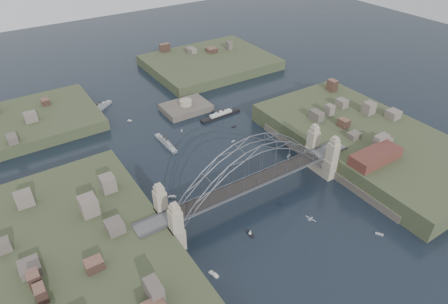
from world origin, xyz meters
TOP-DOWN VIEW (x-y plane):
  - ground at (0.00, 0.00)m, footprint 500.00×500.00m
  - bridge at (0.00, 0.00)m, footprint 84.00×13.80m
  - shore_west at (-57.32, 0.00)m, footprint 50.50×90.00m
  - shore_east at (57.32, 0.00)m, footprint 50.50×90.00m
  - headland_nw at (-55.00, 95.00)m, footprint 60.00×45.00m
  - headland_ne at (50.00, 110.00)m, footprint 70.00×55.00m
  - fort_island at (12.00, 70.00)m, footprint 22.00×16.00m
  - wharf_shed at (44.00, -14.00)m, footprint 20.00×8.00m
  - finger_pier at (39.00, -28.00)m, footprint 4.00×22.00m
  - naval_cruiser_near at (-9.48, 48.31)m, footprint 2.64×16.48m
  - naval_cruiser_far at (-22.89, 92.87)m, footprint 15.09×12.08m
  - ocean_liner at (22.67, 55.62)m, footprint 21.24×3.89m
  - aeroplane at (3.71, -23.43)m, footprint 1.96×3.49m
  - small_boat_a at (-22.59, 16.56)m, footprint 2.93×2.27m
  - small_boat_b at (15.40, 34.52)m, footprint 1.92×1.04m
  - small_boat_c at (-10.11, -12.48)m, footprint 1.10×3.06m
  - small_boat_d at (22.59, 44.43)m, footprint 2.15×0.74m
  - small_boat_e at (-31.76, 51.37)m, footprint 3.82×3.25m
  - small_boat_f at (1.13, 54.11)m, footprint 1.37×1.85m
  - small_boat_g at (23.77, -34.57)m, footprint 2.02×2.50m
  - small_boat_h at (-14.91, 74.92)m, footprint 1.96×2.10m
  - small_boat_i at (27.97, 13.23)m, footprint 2.60×2.03m
  - small_boat_j at (-27.73, -19.21)m, footprint 1.85×3.37m

SIDE VIEW (x-z plane):
  - fort_island at x=12.00m, z-range -5.04..4.36m
  - ground at x=0.00m, z-range 0.00..0.00m
  - small_boat_b at x=15.40m, z-range -0.08..0.38m
  - small_boat_d at x=22.59m, z-range -0.08..0.38m
  - small_boat_f at x=1.13m, z-range -0.08..0.38m
  - small_boat_g at x=23.77m, z-range -0.08..0.38m
  - small_boat_i at x=27.97m, z-range -0.08..0.38m
  - small_boat_e at x=-31.76m, z-range -0.43..0.99m
  - small_boat_j at x=-27.73m, z-range -0.43..0.99m
  - small_boat_a at x=-22.59m, z-range -0.43..0.99m
  - small_boat_h at x=-14.91m, z-range -0.43..1.00m
  - headland_nw at x=-55.00m, z-range -4.00..5.00m
  - finger_pier at x=39.00m, z-range 0.00..1.40m
  - headland_ne at x=50.00m, z-range -4.00..5.50m
  - small_boat_c at x=-10.11m, z-range -0.44..1.94m
  - naval_cruiser_near at x=-9.48m, z-range -1.70..3.23m
  - ocean_liner at x=22.67m, z-range -1.79..3.40m
  - naval_cruiser_far at x=-22.89m, z-range -1.98..3.78m
  - shore_west at x=-57.32m, z-range -4.03..7.97m
  - shore_east at x=57.32m, z-range -4.03..7.97m
  - aeroplane at x=3.71m, z-range 8.01..8.52m
  - wharf_shed at x=44.00m, z-range 8.00..12.00m
  - bridge at x=0.00m, z-range 0.02..24.62m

